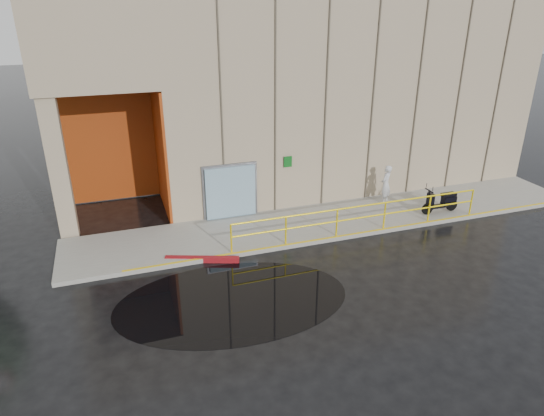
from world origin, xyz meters
The scene contains 8 objects.
ground centered at (0.00, 0.00, 0.00)m, with size 120.00×120.00×0.00m, color black.
sidewalk centered at (4.00, 4.50, 0.07)m, with size 20.00×3.00×0.15m, color gray.
building centered at (5.10, 10.98, 4.21)m, with size 20.00×10.17×8.00m.
guardrail centered at (4.25, 3.15, 0.68)m, with size 9.56×0.06×1.03m.
person centered at (6.47, 5.24, 0.94)m, with size 0.58×0.38×1.59m, color silver.
scooter centered at (8.01, 3.67, 0.85)m, with size 1.58×0.51×1.22m.
red_curb centered at (-1.50, 3.10, 0.09)m, with size 2.40×0.18×0.18m, color maroon.
puddle centered at (-1.12, 0.66, 0.00)m, with size 6.62×4.07×0.01m, color black.
Camera 1 is at (-3.78, -10.59, 7.87)m, focal length 32.00 mm.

